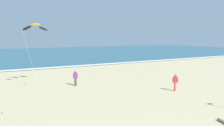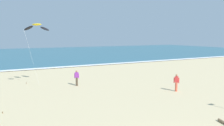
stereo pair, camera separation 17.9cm
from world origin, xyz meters
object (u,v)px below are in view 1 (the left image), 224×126
object	(u,v)px
kite_arc_golden_near	(35,27)
bystander_red_top	(175,82)
driftwood_log	(224,122)
bystander_purple_top	(75,78)

from	to	relation	value
kite_arc_golden_near	bystander_red_top	xyz separation A→B (m)	(10.59, -8.29, -5.05)
kite_arc_golden_near	driftwood_log	size ratio (longest dim) A/B	5.77
bystander_purple_top	kite_arc_golden_near	bearing A→B (deg)	151.17
bystander_red_top	driftwood_log	size ratio (longest dim) A/B	1.48
bystander_red_top	driftwood_log	bearing A→B (deg)	-113.52
bystander_purple_top	bystander_red_top	distance (m)	9.67
bystander_purple_top	driftwood_log	distance (m)	14.12
bystander_red_top	driftwood_log	xyz separation A→B (m)	(-3.06, -7.03, -0.73)
kite_arc_golden_near	bystander_purple_top	size ratio (longest dim) A/B	3.91
kite_arc_golden_near	bystander_purple_top	xyz separation A→B (m)	(3.36, -1.85, -5.05)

